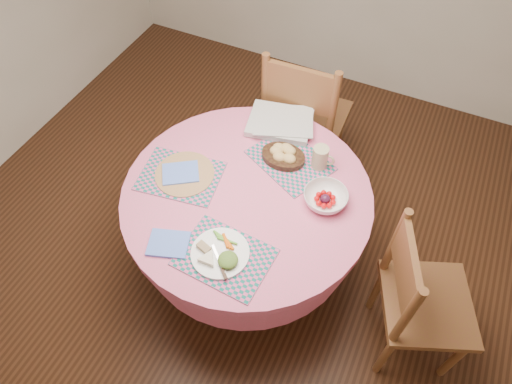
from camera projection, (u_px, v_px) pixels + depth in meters
ground at (249, 266)px, 2.83m from camera, size 4.00×4.00×0.00m
room_envelope at (242, 10)px, 1.47m from camera, size 4.01×4.01×2.71m
dining_table at (247, 215)px, 2.39m from camera, size 1.24×1.24×0.75m
chair_right at (418, 299)px, 2.16m from camera, size 0.56×0.57×0.96m
chair_back at (303, 117)px, 2.85m from camera, size 0.51×0.49×1.06m
placemat_front at (225, 257)px, 2.01m from camera, size 0.42×0.32×0.01m
placemat_left at (181, 176)px, 2.30m from camera, size 0.44×0.36×0.01m
placemat_back at (290, 160)px, 2.36m from camera, size 0.49×0.44×0.01m
wicker_trivet at (185, 174)px, 2.30m from camera, size 0.30×0.30×0.01m
napkin_near at (169, 244)px, 2.05m from camera, size 0.22×0.19×0.01m
napkin_far at (181, 173)px, 2.29m from camera, size 0.23×0.22×0.01m
dinner_plate at (221, 254)px, 2.00m from camera, size 0.26×0.26×0.05m
bread_bowl at (283, 154)px, 2.34m from camera, size 0.23×0.23×0.08m
latte_mug at (321, 157)px, 2.29m from camera, size 0.12×0.08×0.12m
fruit_bowl at (325, 198)px, 2.17m from camera, size 0.23×0.23×0.07m
newspaper_stack at (281, 122)px, 2.50m from camera, size 0.41×0.35×0.04m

